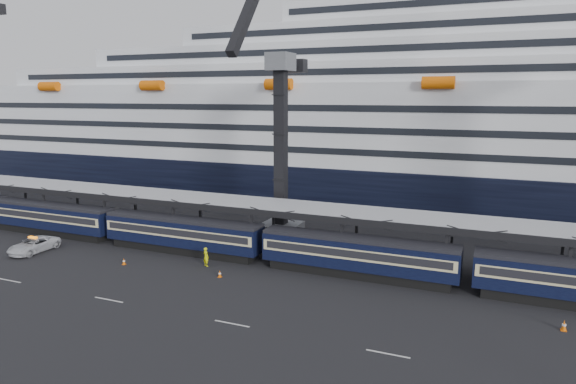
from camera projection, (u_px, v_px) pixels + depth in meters
name	position (u px, v px, depth m)	size (l,w,h in m)	color
ground	(427.00, 334.00, 37.51)	(260.00, 260.00, 0.00)	black
train	(392.00, 259.00, 47.94)	(133.05, 3.00, 4.05)	black
canopy	(450.00, 222.00, 49.22)	(130.00, 6.25, 5.53)	#9D9FA5
cruise_ship	(468.00, 128.00, 77.28)	(214.09, 28.84, 34.00)	black
crane_dark_near	(279.00, 142.00, 59.80)	(4.50, 17.75, 35.08)	#4E5155
pickup_truck	(34.00, 245.00, 57.16)	(2.68, 5.82, 1.62)	silver
worker	(206.00, 257.00, 52.37)	(0.72, 0.48, 1.99)	#D0D50B
traffic_cone_b	(124.00, 261.00, 52.96)	(0.36, 0.36, 0.72)	#DD5B06
traffic_cone_c	(220.00, 274.00, 49.30)	(0.35, 0.35, 0.70)	#DD5B06
traffic_cone_d	(564.00, 325.00, 38.04)	(0.42, 0.42, 0.85)	#DD5B06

